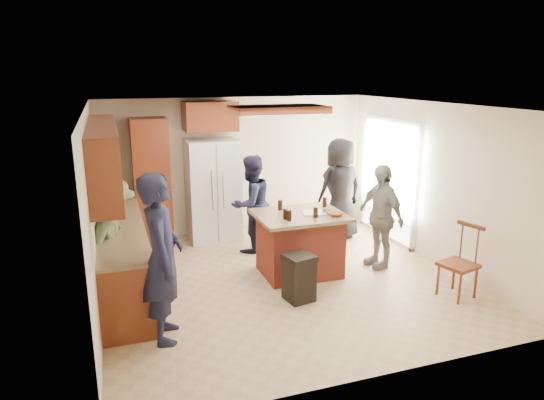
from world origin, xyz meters
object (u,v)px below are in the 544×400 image
object	(u,v)px
refrigerator	(213,190)
person_behind_left	(251,204)
person_side_right	(380,216)
trash_bin	(299,277)
kitchen_island	(300,243)
person_behind_right	(340,189)
person_front_left	(162,258)
person_counter	(115,242)
spindle_chair	(459,264)

from	to	relation	value
refrigerator	person_behind_left	bearing A→B (deg)	-60.93
person_side_right	trash_bin	bearing A→B (deg)	-75.22
person_side_right	kitchen_island	bearing A→B (deg)	-103.76
person_behind_right	person_front_left	bearing A→B (deg)	26.16
trash_bin	person_front_left	bearing A→B (deg)	-167.91
person_behind_right	kitchen_island	xyz separation A→B (m)	(-1.27, -1.26, -0.44)
person_counter	spindle_chair	world-z (taller)	person_counter
kitchen_island	person_side_right	bearing A→B (deg)	-5.14
trash_bin	spindle_chair	bearing A→B (deg)	-15.83
person_front_left	kitchen_island	bearing A→B (deg)	-52.79
trash_bin	refrigerator	bearing A→B (deg)	100.71
refrigerator	kitchen_island	xyz separation A→B (m)	(0.86, -1.99, -0.43)
refrigerator	trash_bin	bearing A→B (deg)	-79.29
person_behind_left	person_behind_right	xyz separation A→B (m)	(1.68, 0.10, 0.10)
person_side_right	refrigerator	world-z (taller)	refrigerator
person_side_right	person_behind_left	bearing A→B (deg)	-135.80
person_front_left	person_side_right	size ratio (longest dim) A/B	1.19
trash_bin	spindle_chair	distance (m)	2.15
person_side_right	trash_bin	size ratio (longest dim) A/B	2.56
person_behind_right	kitchen_island	distance (m)	1.84
person_side_right	refrigerator	distance (m)	3.00
kitchen_island	spindle_chair	world-z (taller)	spindle_chair
kitchen_island	trash_bin	xyz separation A→B (m)	(-0.34, -0.81, -0.16)
person_front_left	person_behind_right	world-z (taller)	person_front_left
person_front_left	kitchen_island	size ratio (longest dim) A/B	1.50
person_behind_right	person_counter	bearing A→B (deg)	9.74
person_front_left	person_counter	size ratio (longest dim) A/B	1.16
person_behind_left	refrigerator	bearing A→B (deg)	-87.92
person_behind_right	refrigerator	size ratio (longest dim) A/B	1.02
person_side_right	refrigerator	size ratio (longest dim) A/B	0.90
person_behind_left	person_behind_right	world-z (taller)	person_behind_right
spindle_chair	person_counter	bearing A→B (deg)	163.41
person_front_left	person_counter	world-z (taller)	person_front_left
person_front_left	person_side_right	bearing A→B (deg)	-64.60
kitchen_island	person_behind_right	bearing A→B (deg)	44.60
person_front_left	trash_bin	world-z (taller)	person_front_left
person_behind_right	spindle_chair	size ratio (longest dim) A/B	1.84
person_behind_right	refrigerator	bearing A→B (deg)	-28.58
trash_bin	spindle_chair	size ratio (longest dim) A/B	0.63
person_behind_right	trash_bin	distance (m)	2.69
kitchen_island	trash_bin	size ratio (longest dim) A/B	2.03
person_counter	trash_bin	size ratio (longest dim) A/B	2.64
trash_bin	kitchen_island	bearing A→B (deg)	67.59
person_behind_left	spindle_chair	xyz separation A→B (m)	(2.13, -2.56, -0.36)
person_behind_left	refrigerator	xyz separation A→B (m)	(-0.46, 0.83, 0.08)
person_behind_left	trash_bin	world-z (taller)	person_behind_left
person_behind_right	spindle_chair	distance (m)	2.73
person_side_right	kitchen_island	size ratio (longest dim) A/B	1.26
kitchen_island	trash_bin	distance (m)	0.89
person_behind_left	spindle_chair	world-z (taller)	person_behind_left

